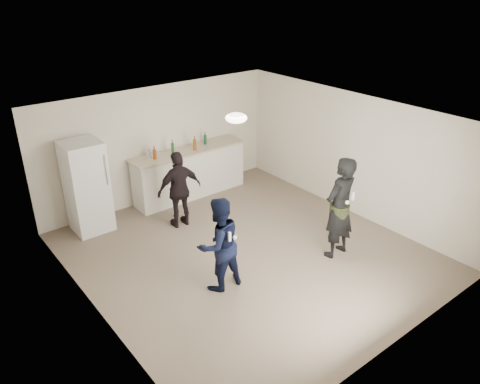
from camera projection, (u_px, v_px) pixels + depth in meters
floor at (247, 253)px, 8.45m from camera, size 6.00×6.00×0.00m
ceiling at (248, 119)px, 7.38m from camera, size 6.00×6.00×0.00m
wall_back at (159, 144)px, 10.04m from camera, size 6.00×0.00×6.00m
wall_front at (400, 272)px, 5.79m from camera, size 6.00×0.00×6.00m
wall_left at (91, 244)px, 6.37m from camera, size 0.00×6.00×6.00m
wall_right at (353, 155)px, 9.45m from camera, size 0.00×6.00×6.00m
counter at (190, 174)px, 10.41m from camera, size 2.60×0.56×1.05m
counter_top at (189, 151)px, 10.18m from camera, size 2.68×0.64×0.04m
fridge at (87, 187)px, 8.88m from camera, size 0.70×0.70×1.80m
fridge_handle at (106, 170)px, 8.61m from camera, size 0.02×0.02×0.60m
ceiling_dome at (236, 118)px, 7.61m from camera, size 0.36×0.36×0.16m
shaker at (148, 154)px, 9.72m from camera, size 0.08×0.08×0.17m
man at (219, 244)px, 7.25m from camera, size 0.77×0.60×1.56m
woman at (340, 208)px, 8.05m from camera, size 0.71×0.50×1.85m
camo_shorts at (339, 212)px, 8.08m from camera, size 0.34×0.34×0.28m
spectator at (180, 190)px, 9.07m from camera, size 0.94×0.47×1.55m
remote_man at (230, 237)px, 6.94m from camera, size 0.04×0.04×0.15m
nunchuk_man at (235, 237)px, 7.05m from camera, size 0.07×0.07×0.07m
remote_woman at (353, 196)px, 7.73m from camera, size 0.04×0.04×0.15m
nunchuk_woman at (347, 202)px, 7.74m from camera, size 0.07×0.07×0.07m
bottle_cluster at (177, 148)px, 9.96m from camera, size 1.44×0.33×0.26m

